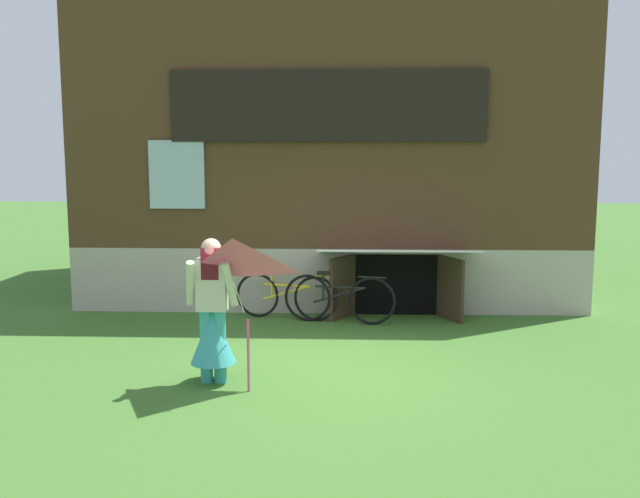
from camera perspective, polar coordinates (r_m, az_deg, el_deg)
name	(u,v)px	position (r m, az deg, el deg)	size (l,w,h in m)	color
ground_plane	(320,370)	(8.40, 0.01, -10.11)	(60.00, 60.00, 0.00)	#3D6B28
log_house	(332,157)	(13.70, 1.01, 7.68)	(8.58, 6.53, 5.11)	#ADA393
person	(213,322)	(7.89, -8.99, -6.09)	(0.61, 0.53, 1.67)	teal
kite	(233,279)	(7.14, -7.29, -2.51)	(0.94, 1.04, 1.60)	#E54C7F
bicycle_black	(339,298)	(10.60, 1.61, -4.15)	(1.74, 0.37, 0.80)	black
bicycle_yellow	(286,296)	(10.86, -2.85, -3.94)	(1.67, 0.44, 0.78)	black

